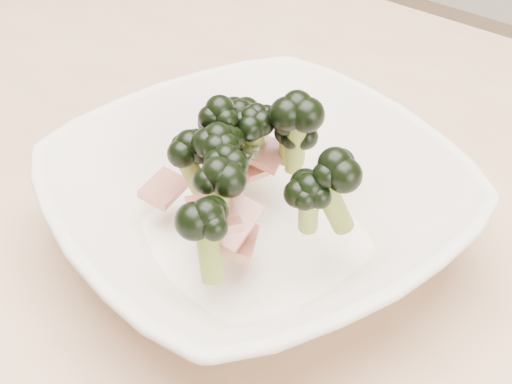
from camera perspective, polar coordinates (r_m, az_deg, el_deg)
dining_table at (r=0.71m, az=-4.37°, el=-3.91°), size 1.20×0.80×0.75m
broccoli_dish at (r=0.53m, az=-0.06°, el=-0.64°), size 0.37×0.37×0.12m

